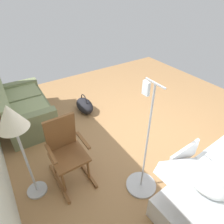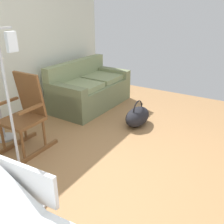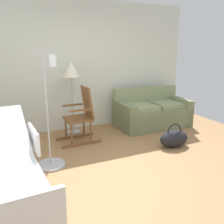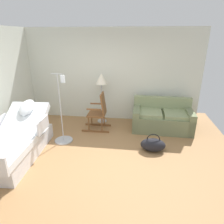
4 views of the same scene
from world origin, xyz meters
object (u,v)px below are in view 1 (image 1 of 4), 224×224
Objects in this scene: rocking_chair at (66,151)px; floor_lamp at (13,124)px; couch at (25,110)px; iv_pole at (142,174)px; duffel_bag at (85,105)px.

floor_lamp is at bearing 91.68° from rocking_chair.
couch is 0.96× the size of iv_pole.
iv_pole is (-0.74, -1.31, -0.98)m from floor_lamp.
couch is 2.69m from iv_pole.
couch is 1.55× the size of rocking_chair.
rocking_chair reaches higher than couch.
rocking_chair is 0.71× the size of floor_lamp.
floor_lamp is 0.88× the size of iv_pole.
duffel_bag is 0.34× the size of iv_pole.
iv_pole reaches higher than floor_lamp.
floor_lamp reaches higher than duffel_bag.
floor_lamp is at bearing 134.04° from duffel_bag.
couch reaches higher than duffel_bag.
couch is at bearing 22.06° from iv_pole.
iv_pole is at bearing -133.81° from rocking_chair.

